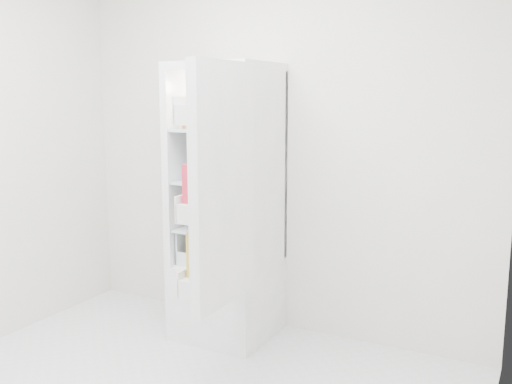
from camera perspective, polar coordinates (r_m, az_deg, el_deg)
The scene contains 20 objects.
room_walls at distance 2.58m, azimuth -13.04°, elevation 9.31°, with size 3.02×3.02×2.61m.
refrigerator at distance 3.83m, azimuth -2.58°, elevation -4.45°, with size 0.60×0.60×1.80m.
shelf_low at distance 3.76m, azimuth -3.07°, elevation -3.54°, with size 0.49×0.53×0.01m, color silver.
shelf_mid at distance 3.70m, azimuth -3.11°, elevation 1.14°, with size 0.49×0.53×0.01m, color silver.
shelf_top at distance 3.67m, azimuth -3.16°, elevation 6.25°, with size 0.49×0.53×0.01m, color silver.
crisper_left at distance 3.85m, azimuth -4.63°, elevation -5.23°, with size 0.23×0.46×0.22m, color silver, non-canonical shape.
crisper_right at distance 3.73m, azimuth -1.43°, elevation -5.69°, with size 0.23×0.46×0.22m, color silver, non-canonical shape.
condiment_jars at distance 3.57m, azimuth -4.09°, elevation 6.95°, with size 0.46×0.16×0.08m.
squeeze_bottle at distance 3.58m, azimuth 0.02°, elevation 7.81°, with size 0.05×0.05×0.19m, color white.
tub_white at distance 3.70m, azimuth -5.93°, elevation 1.92°, with size 0.14×0.14×0.09m, color white.
tub_cream at distance 3.65m, azimuth -1.46°, elevation 1.78°, with size 0.13×0.13×0.08m, color silver.
tin_red at distance 3.41m, azimuth -2.19°, elevation 1.09°, with size 0.10×0.10×0.06m, color #CD411E.
foil_tray at distance 3.88m, azimuth -2.67°, elevation 1.97°, with size 0.17×0.13×0.04m, color silver.
red_cabbage at distance 3.71m, azimuth -1.68°, elevation -2.24°, with size 0.17×0.17×0.17m, color #461B4F.
bell_pepper at distance 3.69m, azimuth -6.09°, elevation -2.83°, with size 0.11×0.11×0.11m, color red.
mushroom_bowl at distance 3.86m, azimuth -4.74°, elevation -2.58°, with size 0.15×0.15×0.07m, color #7CA5B8.
salad_bag at distance 3.53m, azimuth -3.67°, elevation -3.38°, with size 0.11×0.11×0.11m, color #B9DFA7.
citrus_pile at distance 3.81m, azimuth -5.07°, elevation -5.66°, with size 0.20×0.24×0.16m.
veg_pile at distance 3.74m, azimuth -1.37°, elevation -6.40°, with size 0.16×0.30×0.10m.
fridge_door at distance 3.05m, azimuth -3.71°, elevation 0.15°, with size 0.18×0.60×1.30m.
Camera 1 is at (1.67, -1.96, 1.59)m, focal length 40.00 mm.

